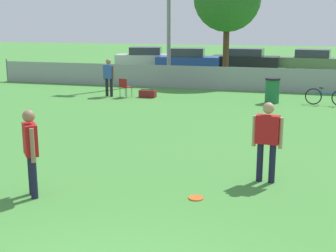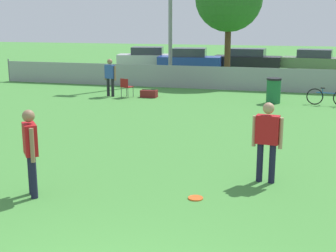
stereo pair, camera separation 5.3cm
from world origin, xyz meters
name	(u,v)px [view 1 (the left image)]	position (x,y,z in m)	size (l,w,h in m)	color
fence_backline	(254,79)	(0.00, 18.00, 0.55)	(26.69, 0.07, 1.21)	gray
player_thrower_red	(31,146)	(-2.70, 3.19, 0.97)	(0.46, 0.49, 1.66)	#191933
player_defender_red	(267,136)	(1.45, 5.18, 0.97)	(0.61, 0.27, 1.66)	#191933
spectator_in_blue	(109,75)	(-5.94, 14.64, 0.95)	(0.58, 0.31, 1.63)	black
frisbee_disc	(196,198)	(0.28, 3.88, 0.01)	(0.28, 0.28, 0.03)	#E5591E
folding_chair_sideline	(125,86)	(-5.18, 14.57, 0.50)	(0.52, 0.52, 0.82)	#333338
bicycle_sideline	(327,97)	(3.10, 14.87, 0.34)	(1.64, 0.44, 0.70)	black
trash_bin	(272,90)	(1.01, 14.86, 0.51)	(0.59, 0.59, 1.01)	#1E6638
gear_bag_sideline	(148,94)	(-4.25, 14.87, 0.16)	(0.70, 0.38, 0.34)	maroon
parked_car_silver	(146,57)	(-8.51, 27.51, 0.70)	(4.43, 2.61, 1.43)	black
parked_car_blue	(188,60)	(-5.12, 26.10, 0.71)	(4.27, 2.21, 1.48)	black
parked_car_dark	(245,59)	(-1.57, 28.09, 0.69)	(4.57, 1.92, 1.40)	black
parked_car_olive	(312,60)	(2.82, 28.33, 0.67)	(4.30, 2.17, 1.40)	black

